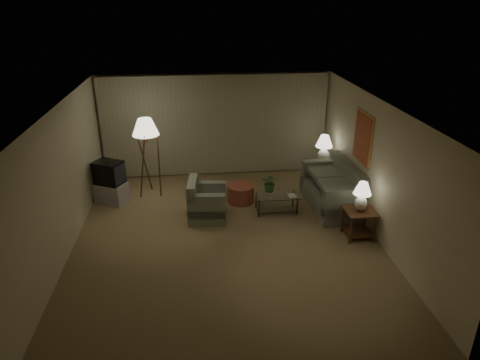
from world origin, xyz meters
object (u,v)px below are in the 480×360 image
at_px(crt_tv, 109,173).
at_px(vase, 270,192).
at_px(floor_lamp, 148,156).
at_px(armchair, 207,203).
at_px(table_lamp_near, 362,194).
at_px(tv_cabinet, 111,193).
at_px(side_table_near, 359,218).
at_px(coffee_table, 276,201).
at_px(sofa, 331,190).
at_px(ottoman, 241,193).
at_px(table_lamp_far, 324,147).
at_px(side_table_far, 322,170).

xyz_separation_m(crt_tv, vase, (3.62, -0.88, -0.28)).
bearing_deg(floor_lamp, armchair, -45.52).
bearing_deg(armchair, table_lamp_near, -105.25).
height_order(tv_cabinet, vase, vase).
height_order(side_table_near, table_lamp_near, table_lamp_near).
xyz_separation_m(armchair, floor_lamp, (-1.34, 1.36, 0.65)).
distance_m(armchair, floor_lamp, 2.02).
xyz_separation_m(coffee_table, tv_cabinet, (-3.77, 0.88, -0.03)).
height_order(sofa, vase, sofa).
bearing_deg(ottoman, side_table_near, -40.28).
relative_size(armchair, side_table_near, 1.65).
distance_m(sofa, floor_lamp, 4.37).
xyz_separation_m(table_lamp_far, crt_tv, (-5.20, -0.47, -0.27)).
height_order(side_table_far, coffee_table, side_table_far).
distance_m(coffee_table, floor_lamp, 3.23).
bearing_deg(side_table_far, tv_cabinet, -174.84).
bearing_deg(armchair, floor_lamp, 49.96).
bearing_deg(ottoman, floor_lamp, 163.21).
bearing_deg(sofa, armchair, -86.99).
xyz_separation_m(table_lamp_near, coffee_table, (-1.43, 1.25, -0.68)).
xyz_separation_m(table_lamp_far, coffee_table, (-1.43, -1.35, -0.76)).
bearing_deg(table_lamp_far, armchair, -153.78).
height_order(tv_cabinet, ottoman, tv_cabinet).
xyz_separation_m(sofa, coffee_table, (-1.28, -0.10, -0.14)).
distance_m(armchair, table_lamp_far, 3.40).
xyz_separation_m(tv_cabinet, crt_tv, (0.00, 0.00, 0.52)).
bearing_deg(table_lamp_far, floor_lamp, -178.58).
distance_m(side_table_far, coffee_table, 1.97).
bearing_deg(side_table_near, armchair, 159.27).
distance_m(armchair, coffee_table, 1.56).
bearing_deg(crt_tv, ottoman, 21.84).
distance_m(table_lamp_far, vase, 2.15).
distance_m(side_table_far, table_lamp_far, 0.64).
relative_size(side_table_near, tv_cabinet, 0.72).
xyz_separation_m(floor_lamp, ottoman, (2.15, -0.65, -0.79)).
bearing_deg(sofa, side_table_far, 171.72).
relative_size(table_lamp_far, tv_cabinet, 0.88).
bearing_deg(ottoman, side_table_far, 19.11).
height_order(coffee_table, tv_cabinet, tv_cabinet).
distance_m(ottoman, vase, 0.89).
bearing_deg(coffee_table, crt_tv, 166.84).
distance_m(table_lamp_near, tv_cabinet, 5.66).
xyz_separation_m(table_lamp_far, tv_cabinet, (-5.20, -0.47, -0.78)).
bearing_deg(crt_tv, armchair, 2.92).
relative_size(armchair, table_lamp_near, 1.63).
relative_size(side_table_near, vase, 4.13).
distance_m(table_lamp_near, crt_tv, 5.62).
distance_m(table_lamp_far, ottoman, 2.45).
bearing_deg(crt_tv, side_table_near, 4.95).
bearing_deg(side_table_near, table_lamp_near, 172.87).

